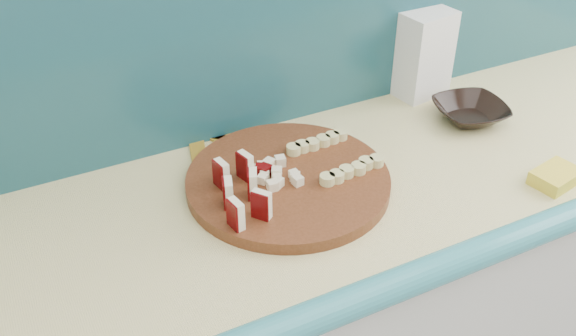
{
  "coord_description": "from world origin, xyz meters",
  "views": [
    {
      "loc": [
        -0.49,
        0.58,
        1.71
      ],
      "look_at": [
        -0.01,
        1.54,
        0.96
      ],
      "focal_mm": 40.0,
      "sensor_mm": 36.0,
      "label": 1
    }
  ],
  "objects": [
    {
      "name": "sponge",
      "position": [
        0.5,
        1.3,
        0.93
      ],
      "size": [
        0.11,
        0.09,
        0.03
      ],
      "primitive_type": "cube",
      "rotation": [
        0.0,
        0.0,
        0.19
      ],
      "color": "yellow",
      "rests_on": "kitchen_counter"
    },
    {
      "name": "apple_wedges",
      "position": [
        -0.13,
        1.51,
        0.97
      ],
      "size": [
        0.1,
        0.17,
        0.06
      ],
      "color": "#F9EBC7",
      "rests_on": "cutting_board"
    },
    {
      "name": "brown_bowl",
      "position": [
        0.51,
        1.58,
        0.93
      ],
      "size": [
        0.2,
        0.2,
        0.04
      ],
      "primitive_type": "imported",
      "rotation": [
        0.0,
        0.0,
        -0.18
      ],
      "color": "black",
      "rests_on": "kitchen_counter"
    },
    {
      "name": "cutting_board",
      "position": [
        -0.01,
        1.54,
        0.92
      ],
      "size": [
        0.46,
        0.46,
        0.03
      ],
      "primitive_type": "cylinder",
      "rotation": [
        0.0,
        0.0,
        0.09
      ],
      "color": "#46220F",
      "rests_on": "kitchen_counter"
    },
    {
      "name": "banana_slices",
      "position": [
        0.11,
        1.55,
        0.95
      ],
      "size": [
        0.17,
        0.17,
        0.02
      ],
      "color": "#D0C77F",
      "rests_on": "cutting_board"
    },
    {
      "name": "apple_chunks",
      "position": [
        -0.03,
        1.54,
        0.95
      ],
      "size": [
        0.07,
        0.07,
        0.02
      ],
      "color": "#F1E3C1",
      "rests_on": "cutting_board"
    },
    {
      "name": "backsplash",
      "position": [
        0.1,
        1.79,
        1.16
      ],
      "size": [
        2.2,
        0.02,
        0.5
      ],
      "primitive_type": "cube",
      "color": "teal",
      "rests_on": "kitchen_counter"
    },
    {
      "name": "kitchen_counter",
      "position": [
        0.1,
        1.5,
        0.46
      ],
      "size": [
        2.2,
        0.63,
        0.91
      ],
      "color": "silver",
      "rests_on": "ground"
    },
    {
      "name": "banana_peel",
      "position": [
        -0.07,
        1.76,
        0.91
      ],
      "size": [
        0.22,
        0.18,
        0.01
      ],
      "rotation": [
        0.0,
        0.0,
        0.17
      ],
      "color": "#BB8F24",
      "rests_on": "kitchen_counter"
    },
    {
      "name": "flour_bag",
      "position": [
        0.48,
        1.75,
        1.02
      ],
      "size": [
        0.14,
        0.11,
        0.22
      ],
      "primitive_type": "cube",
      "rotation": [
        0.0,
        0.0,
        0.15
      ],
      "color": "white",
      "rests_on": "kitchen_counter"
    }
  ]
}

